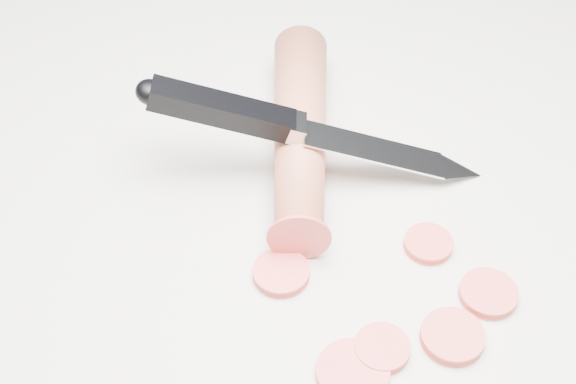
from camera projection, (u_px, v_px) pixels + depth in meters
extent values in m
plane|color=silver|center=(351.00, 247.00, 0.49)|extent=(2.40, 2.40, 0.00)
cylinder|color=#CC5E3E|center=(300.00, 131.00, 0.53)|extent=(0.08, 0.19, 0.03)
cylinder|color=#EC4B46|center=(488.00, 294.00, 0.46)|extent=(0.03, 0.03, 0.01)
cylinder|color=#EC4B46|center=(452.00, 337.00, 0.44)|extent=(0.04, 0.04, 0.01)
cylinder|color=#EC4B46|center=(428.00, 244.00, 0.49)|extent=(0.03, 0.03, 0.01)
cylinder|color=#EC4B46|center=(382.00, 349.00, 0.44)|extent=(0.03, 0.03, 0.01)
cylinder|color=#EC4B46|center=(281.00, 273.00, 0.47)|extent=(0.03, 0.03, 0.01)
cylinder|color=#EC4B46|center=(353.00, 372.00, 0.43)|extent=(0.04, 0.04, 0.01)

